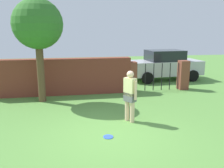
% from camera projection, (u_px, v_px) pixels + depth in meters
% --- Properties ---
extents(ground_plane, '(40.00, 40.00, 0.00)m').
position_uv_depth(ground_plane, '(111.00, 135.00, 6.55)').
color(ground_plane, '#568C3D').
extents(brick_wall, '(6.36, 0.50, 1.62)m').
position_uv_depth(brick_wall, '(60.00, 77.00, 10.60)').
color(brick_wall, brown).
rests_on(brick_wall, ground).
extents(tree, '(1.92, 1.92, 4.01)m').
position_uv_depth(tree, '(38.00, 25.00, 9.08)').
color(tree, brown).
rests_on(tree, ground).
extents(person, '(0.38, 0.47, 1.62)m').
position_uv_depth(person, '(130.00, 94.00, 7.38)').
color(person, beige).
rests_on(person, ground).
extents(fence_gate, '(3.04, 0.44, 1.40)m').
position_uv_depth(fence_gate, '(158.00, 76.00, 11.41)').
color(fence_gate, brown).
rests_on(fence_gate, ground).
extents(car, '(4.29, 2.12, 1.72)m').
position_uv_depth(car, '(164.00, 65.00, 13.86)').
color(car, '#B7B7BC').
rests_on(car, ground).
extents(frisbee_blue, '(0.27, 0.27, 0.02)m').
position_uv_depth(frisbee_blue, '(108.00, 137.00, 6.44)').
color(frisbee_blue, blue).
rests_on(frisbee_blue, ground).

